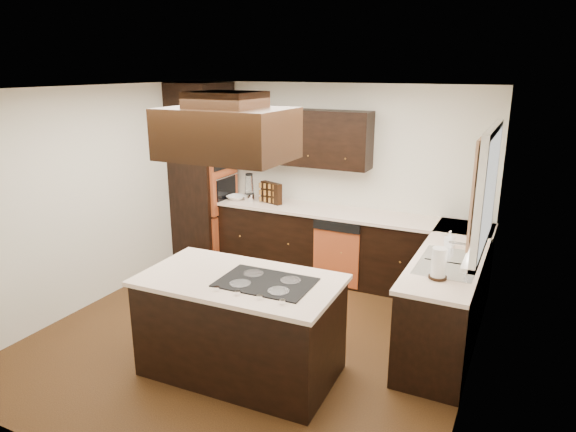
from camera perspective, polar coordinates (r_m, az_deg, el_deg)
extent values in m
cube|color=brown|center=(5.51, -3.77, -13.13)|extent=(4.20, 4.20, 0.02)
cube|color=white|center=(4.81, -4.34, 14.04)|extent=(4.20, 4.20, 0.02)
cube|color=silver|center=(6.87, 4.80, 4.07)|extent=(4.20, 0.02, 2.50)
cube|color=silver|center=(3.48, -21.89, -9.47)|extent=(4.20, 0.02, 2.50)
cube|color=silver|center=(6.31, -20.88, 1.97)|extent=(0.02, 4.20, 2.50)
cube|color=silver|center=(4.41, 20.54, -3.92)|extent=(0.02, 4.20, 2.50)
cube|color=black|center=(7.39, -9.36, 3.27)|extent=(0.65, 0.75, 2.12)
cube|color=#C8572A|center=(7.18, -7.09, 3.48)|extent=(0.05, 0.62, 0.78)
cube|color=black|center=(6.80, 3.96, -3.14)|extent=(2.93, 0.60, 0.88)
cube|color=black|center=(5.57, 17.54, -8.42)|extent=(0.60, 2.40, 0.88)
cube|color=#FFE3CB|center=(6.65, 3.99, 0.57)|extent=(2.93, 0.63, 0.04)
cube|color=#FFE3CB|center=(5.40, 17.79, -3.95)|extent=(0.63, 2.40, 0.04)
cube|color=black|center=(6.78, 0.92, 8.77)|extent=(2.00, 0.34, 0.72)
cube|color=#C8572A|center=(6.45, 5.37, -4.66)|extent=(0.60, 0.05, 0.72)
cube|color=white|center=(4.83, 21.25, 2.68)|extent=(0.06, 1.32, 1.12)
cube|color=white|center=(4.83, 21.58, 2.64)|extent=(0.00, 1.20, 1.00)
cube|color=beige|center=(4.41, 20.01, 2.28)|extent=(0.02, 0.34, 0.90)
cube|color=beige|center=(5.23, 21.10, 4.24)|extent=(0.02, 0.34, 0.90)
cube|color=silver|center=(5.06, 17.37, -4.97)|extent=(0.52, 0.84, 0.01)
cube|color=black|center=(4.73, -5.27, -12.25)|extent=(1.71, 0.97, 0.88)
cube|color=#FFE3CB|center=(4.53, -5.42, -7.12)|extent=(1.78, 1.03, 0.04)
cube|color=black|center=(4.41, -2.51, -7.38)|extent=(0.81, 0.55, 0.01)
cube|color=black|center=(4.32, -6.80, 9.07)|extent=(1.05, 0.72, 0.42)
cube|color=black|center=(4.29, -6.92, 12.71)|extent=(0.55, 0.50, 0.13)
cylinder|color=silver|center=(7.06, -4.30, 2.08)|extent=(0.15, 0.15, 0.10)
cone|color=silver|center=(7.02, -4.33, 3.51)|extent=(0.13, 0.13, 0.26)
cube|color=black|center=(6.91, -1.87, 2.60)|extent=(0.35, 0.20, 0.28)
imported|color=white|center=(7.14, -5.79, 2.04)|extent=(0.27, 0.27, 0.06)
imported|color=white|center=(5.47, 17.52, -2.47)|extent=(0.10, 0.10, 0.18)
cylinder|color=white|center=(4.63, 16.40, -5.09)|extent=(0.13, 0.13, 0.28)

